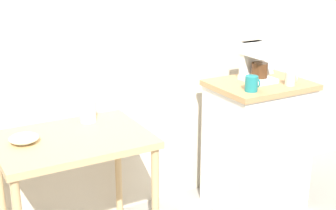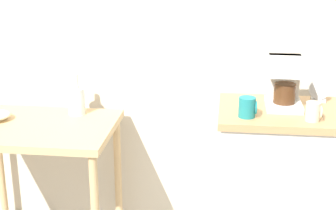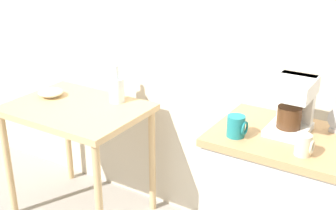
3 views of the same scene
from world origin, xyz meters
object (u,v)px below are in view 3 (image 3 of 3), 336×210
object	(u,v)px
glass_carafe_vase	(117,89)
mug_small_cream	(304,145)
bowl_stoneware	(51,92)
coffee_maker	(293,102)
mug_dark_teal	(236,126)

from	to	relation	value
glass_carafe_vase	mug_small_cream	distance (m)	1.33
glass_carafe_vase	bowl_stoneware	bearing A→B (deg)	-159.48
mug_small_cream	bowl_stoneware	bearing A→B (deg)	172.81
bowl_stoneware	coffee_maker	size ratio (longest dim) A/B	0.62
bowl_stoneware	mug_dark_teal	world-z (taller)	mug_dark_teal
glass_carafe_vase	mug_small_cream	world-z (taller)	mug_small_cream
glass_carafe_vase	mug_dark_teal	xyz separation A→B (m)	(0.96, -0.35, 0.11)
bowl_stoneware	glass_carafe_vase	distance (m)	0.45
bowl_stoneware	mug_dark_teal	distance (m)	1.41
coffee_maker	mug_dark_teal	world-z (taller)	coffee_maker
mug_dark_teal	coffee_maker	bearing A→B (deg)	44.92
glass_carafe_vase	mug_small_cream	size ratio (longest dim) A/B	2.60
coffee_maker	mug_small_cream	size ratio (longest dim) A/B	2.84
mug_dark_teal	mug_small_cream	bearing A→B (deg)	-3.20
mug_small_cream	coffee_maker	bearing A→B (deg)	120.38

